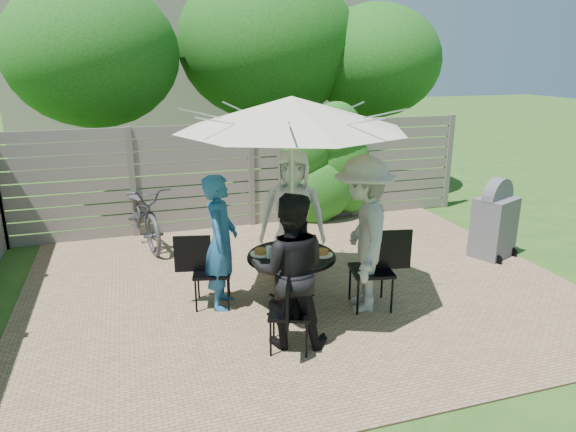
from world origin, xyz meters
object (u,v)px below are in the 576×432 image
object	(u,v)px
plate_right	(322,253)
plate_front	(291,264)
bbq_grill	(494,222)
person_back	(293,216)
plate_left	(261,252)
glass_left	(269,252)
glass_right	(313,246)
coffee_cup	(300,243)
glass_front	(300,257)
umbrella	(292,113)
chair_left	(211,285)
glass_back	(283,241)
patio_table	(291,271)
plate_back	(292,242)
chair_front	(289,327)
person_left	(221,243)
syrup_jug	(286,247)
bicycle	(143,214)
person_front	(290,271)
person_right	(363,235)
chair_back	(293,256)
chair_right	(372,285)

from	to	relation	value
plate_right	plate_front	bearing A→B (deg)	-153.80
bbq_grill	person_back	bearing A→B (deg)	154.22
plate_left	glass_left	size ratio (longest dim) A/B	1.86
glass_left	plate_front	bearing A→B (deg)	-63.30
person_back	bbq_grill	xyz separation A→B (m)	(3.13, -0.13, -0.34)
glass_right	coffee_cup	world-z (taller)	glass_right
plate_front	glass_front	bearing A→B (deg)	24.95
umbrella	chair_left	world-z (taller)	umbrella
glass_back	patio_table	bearing A→B (deg)	-86.80
chair_left	coffee_cup	bearing A→B (deg)	5.07
plate_back	chair_front	bearing A→B (deg)	-108.82
bbq_grill	plate_front	bearing A→B (deg)	172.42
person_left	glass_right	distance (m)	1.10
chair_left	glass_back	world-z (taller)	chair_left
person_left	bbq_grill	distance (m)	4.21
person_back	glass_front	distance (m)	1.10
syrup_jug	bicycle	size ratio (longest dim) A/B	0.08
person_front	plate_back	xyz separation A→B (m)	(0.38, 1.13, -0.12)
person_right	bicycle	world-z (taller)	person_right
person_left	syrup_jug	world-z (taller)	person_left
chair_left	chair_front	distance (m)	1.36
glass_left	patio_table	bearing A→B (deg)	3.20
chair_left	person_front	xyz separation A→B (m)	(0.65, -1.10, 0.55)
patio_table	chair_front	xyz separation A→B (m)	(-0.31, -0.91, -0.21)
glass_front	coffee_cup	bearing A→B (deg)	71.79
plate_front	glass_right	xyz separation A→B (m)	(0.40, 0.36, 0.05)
person_back	syrup_jug	bearing A→B (deg)	-94.40
person_back	bbq_grill	size ratio (longest dim) A/B	1.46
chair_back	person_back	size ratio (longest dim) A/B	0.50
chair_right	plate_front	xyz separation A→B (m)	(-1.03, -0.03, 0.41)
coffee_cup	bbq_grill	size ratio (longest dim) A/B	0.10
glass_right	bicycle	distance (m)	3.39
chair_front	chair_left	bearing A→B (deg)	47.04
plate_back	syrup_jug	bearing A→B (deg)	-119.75
syrup_jug	patio_table	bearing A→B (deg)	-58.60
person_right	glass_front	world-z (taller)	person_right
chair_back	bbq_grill	size ratio (longest dim) A/B	0.73
umbrella	plate_left	bearing A→B (deg)	161.20
glass_front	person_left	bearing A→B (deg)	145.68
bbq_grill	person_front	bearing A→B (deg)	178.05
glass_right	bicycle	world-z (taller)	bicycle
chair_left	person_left	world-z (taller)	person_left
chair_back	chair_right	distance (m)	1.36
person_left	person_front	xyz separation A→B (m)	(0.52, -1.05, 0.00)
syrup_jug	bicycle	distance (m)	3.18
glass_back	glass_right	size ratio (longest dim) A/B	1.00
person_left	coffee_cup	xyz separation A→B (m)	(0.95, -0.09, -0.08)
chair_front	plate_right	bearing A→B (deg)	-18.51
chair_front	coffee_cup	world-z (taller)	chair_front
chair_back	bbq_grill	bearing A→B (deg)	100.95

